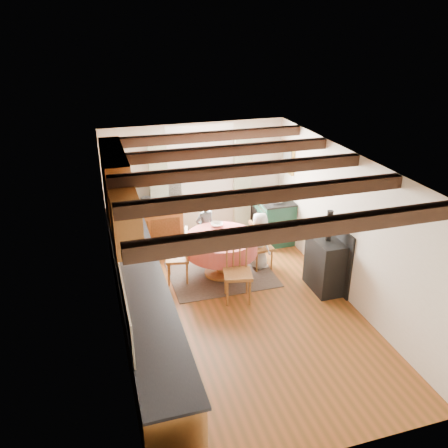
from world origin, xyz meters
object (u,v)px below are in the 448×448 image
object	(u,v)px
chair_left	(177,256)
cup	(221,234)
chair_right	(261,245)
aga_range	(272,218)
dining_table	(221,256)
cast_iron_stove	(326,251)
chair_near	(238,272)
child_far	(205,228)
child_right	(260,241)

from	to	relation	value
chair_left	cup	size ratio (longest dim) A/B	9.87
chair_left	cup	world-z (taller)	chair_left
chair_right	aga_range	bearing A→B (deg)	-34.55
dining_table	cast_iron_stove	size ratio (longest dim) A/B	0.88
chair_near	cast_iron_stove	size ratio (longest dim) A/B	0.73
chair_near	cup	world-z (taller)	chair_near
chair_left	aga_range	xyz separation A→B (m)	(2.19, 1.08, -0.02)
aga_range	child_far	bearing A→B (deg)	-168.19
aga_range	cup	world-z (taller)	aga_range
dining_table	chair_right	size ratio (longest dim) A/B	1.40
cast_iron_stove	dining_table	bearing A→B (deg)	148.36
child_far	cup	bearing A→B (deg)	75.15
cup	child_far	bearing A→B (deg)	95.10
aga_range	cast_iron_stove	distance (m)	2.08
chair_left	child_far	xyz separation A→B (m)	(0.69, 0.77, 0.09)
cast_iron_stove	chair_right	bearing A→B (deg)	127.44
dining_table	chair_near	world-z (taller)	chair_near
chair_right	aga_range	distance (m)	1.25
dining_table	aga_range	xyz separation A→B (m)	(1.42, 1.12, 0.08)
child_far	cast_iron_stove	bearing A→B (deg)	112.66
chair_right	child_far	distance (m)	1.14
cast_iron_stove	child_right	distance (m)	1.30
cast_iron_stove	cup	world-z (taller)	cast_iron_stove
child_far	aga_range	bearing A→B (deg)	171.86
chair_near	cast_iron_stove	world-z (taller)	cast_iron_stove
chair_near	cup	distance (m)	0.89
aga_range	cup	distance (m)	1.85
cast_iron_stove	child_far	bearing A→B (deg)	132.61
child_right	cup	size ratio (longest dim) A/B	10.96
chair_near	chair_left	bearing A→B (deg)	144.47
aga_range	child_right	distance (m)	1.24
child_far	cup	world-z (taller)	child_far
aga_range	child_far	distance (m)	1.53
chair_near	cup	xyz separation A→B (m)	(-0.03, 0.84, 0.29)
dining_table	chair_right	bearing A→B (deg)	3.73
child_far	cup	distance (m)	0.85
chair_near	child_right	size ratio (longest dim) A/B	0.98
chair_left	cup	bearing A→B (deg)	99.00
dining_table	child_far	size ratio (longest dim) A/B	1.12
chair_near	chair_left	distance (m)	1.19
child_right	cup	xyz separation A→B (m)	(-0.76, -0.09, 0.28)
child_right	cast_iron_stove	bearing A→B (deg)	-154.36
chair_right	child_far	size ratio (longest dim) A/B	0.80
chair_right	child_far	bearing A→B (deg)	44.89
chair_near	aga_range	xyz separation A→B (m)	(1.39, 1.96, -0.06)
chair_left	dining_table	bearing A→B (deg)	99.23
chair_left	child_right	bearing A→B (deg)	103.85
chair_left	child_far	size ratio (longest dim) A/B	0.85
child_far	child_right	bearing A→B (deg)	118.98
dining_table	cast_iron_stove	bearing A→B (deg)	-31.64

